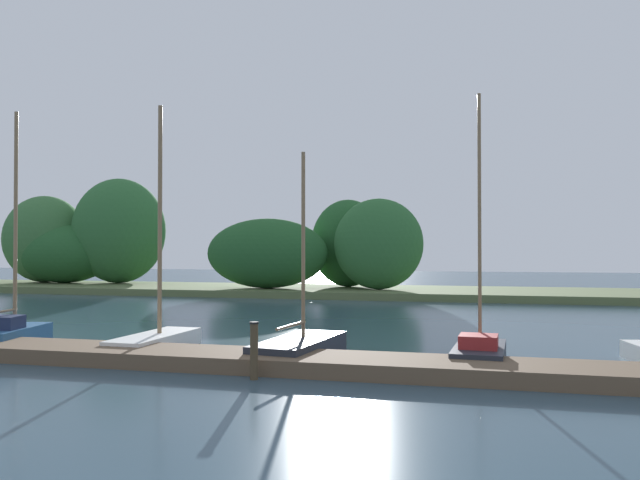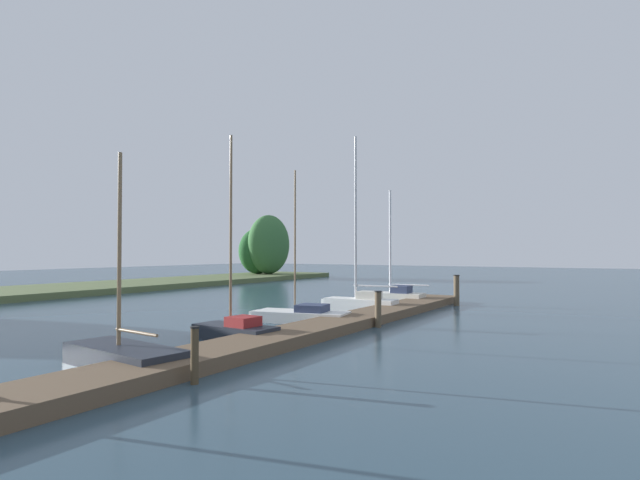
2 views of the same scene
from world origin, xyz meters
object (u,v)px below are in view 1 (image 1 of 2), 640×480
sailboat_3 (480,350)px  mooring_piling_1 (254,350)px  sailboat_2 (302,346)px  sailboat_0 (12,331)px  sailboat_1 (158,336)px

sailboat_3 → mooring_piling_1: size_ratio=5.35×
sailboat_2 → sailboat_3: (4.25, 0.17, 0.04)m
sailboat_0 → sailboat_2: size_ratio=1.28×
mooring_piling_1 → sailboat_0: bearing=162.8°
sailboat_2 → mooring_piling_1: size_ratio=4.30×
sailboat_2 → sailboat_0: bearing=98.4°
sailboat_1 → sailboat_3: size_ratio=1.03×
sailboat_3 → mooring_piling_1: sailboat_3 is taller
sailboat_1 → mooring_piling_1: sailboat_1 is taller
sailboat_2 → sailboat_1: bearing=92.7°
sailboat_2 → mooring_piling_1: 2.69m
sailboat_1 → mooring_piling_1: size_ratio=5.53×
sailboat_1 → sailboat_2: sailboat_1 is taller
sailboat_0 → sailboat_1: (4.16, 0.50, -0.06)m
sailboat_3 → sailboat_2: bearing=96.1°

